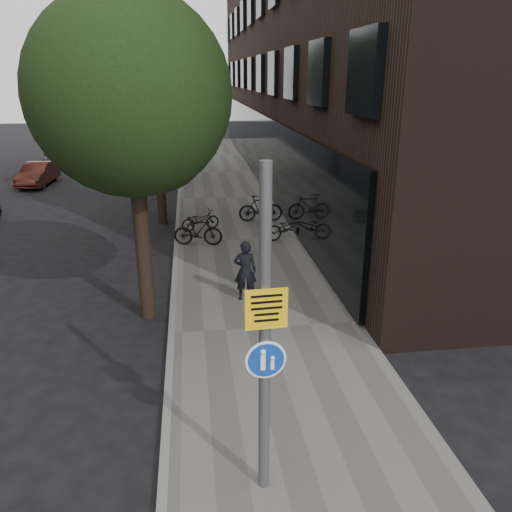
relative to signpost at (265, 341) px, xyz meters
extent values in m
plane|color=black|center=(0.55, 1.39, -2.48)|extent=(120.00, 120.00, 0.00)
cube|color=#615F5A|center=(0.80, 11.39, -2.42)|extent=(4.50, 60.00, 0.12)
cube|color=slate|center=(-1.45, 11.39, -2.42)|extent=(0.15, 60.00, 0.13)
cube|color=black|center=(9.05, 23.39, 6.52)|extent=(12.00, 40.00, 18.00)
cylinder|color=black|center=(-2.05, 5.89, -0.88)|extent=(0.36, 0.36, 3.20)
sphere|color=black|center=(-2.05, 5.89, 2.82)|extent=(4.40, 4.40, 4.40)
sphere|color=black|center=(-1.65, 6.69, 1.82)|extent=(2.64, 2.64, 2.64)
cylinder|color=black|center=(-2.05, 14.39, -0.88)|extent=(0.36, 0.36, 3.20)
sphere|color=black|center=(-2.05, 14.39, 2.82)|extent=(5.00, 5.00, 5.00)
sphere|color=black|center=(-1.65, 15.19, 1.82)|extent=(3.00, 3.00, 3.00)
cylinder|color=black|center=(-2.05, 23.39, -0.88)|extent=(0.36, 0.36, 3.20)
sphere|color=black|center=(-2.05, 23.39, 2.82)|extent=(5.00, 5.00, 5.00)
sphere|color=black|center=(-1.65, 24.19, 1.82)|extent=(3.00, 3.00, 3.00)
cylinder|color=#595B5E|center=(0.00, 0.00, -0.02)|extent=(0.16, 0.16, 4.68)
cube|color=#DCA60B|center=(0.00, 0.00, 0.50)|extent=(0.54, 0.06, 0.54)
cylinder|color=#0E38A1|center=(0.00, 0.00, -0.23)|extent=(0.48, 0.04, 0.48)
cylinder|color=white|center=(0.00, 0.00, -0.23)|extent=(0.54, 0.04, 0.54)
imported|color=black|center=(0.45, 6.33, -1.55)|extent=(0.63, 0.46, 1.61)
imported|color=black|center=(2.55, 11.17, -1.91)|extent=(1.78, 0.85, 0.90)
imported|color=black|center=(1.89, 13.67, -1.83)|extent=(1.77, 0.54, 1.06)
imported|color=black|center=(-0.56, 12.75, -1.96)|extent=(1.60, 1.03, 0.79)
imported|color=black|center=(-0.68, 10.97, -1.86)|extent=(1.74, 0.77, 1.01)
imported|color=#501F16|center=(-9.10, 22.77, -1.87)|extent=(1.54, 3.78, 1.22)
imported|color=black|center=(-9.57, 29.29, -1.90)|extent=(2.10, 4.16, 1.16)
camera|label=1|loc=(-0.85, -5.60, 3.23)|focal=35.00mm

